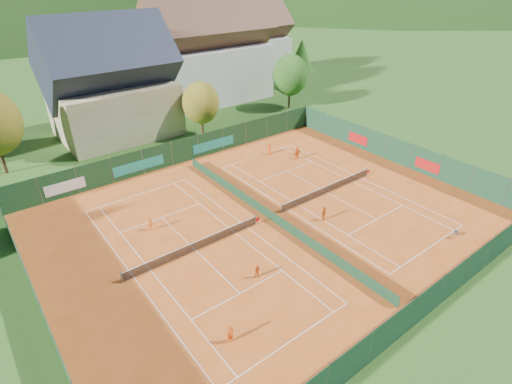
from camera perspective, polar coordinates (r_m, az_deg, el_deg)
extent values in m
plane|color=#264F18|center=(38.12, 1.84, -3.82)|extent=(600.00, 600.00, 0.00)
cube|color=#BB501B|center=(38.11, 1.84, -3.79)|extent=(40.00, 32.00, 0.01)
cube|color=white|center=(43.70, -16.45, -0.35)|extent=(10.97, 0.06, 0.00)
cube|color=white|center=(27.45, 4.83, -20.56)|extent=(10.97, 0.06, 0.00)
cube|color=white|center=(32.94, -17.02, -11.60)|extent=(0.06, 23.77, 0.00)
cube|color=white|center=(36.82, -1.20, -5.11)|extent=(0.06, 23.77, 0.00)
cube|color=white|center=(33.25, -14.83, -10.76)|extent=(0.06, 23.77, 0.00)
cube|color=white|center=(36.18, -2.95, -5.86)|extent=(0.06, 23.77, 0.00)
cube|color=white|center=(39.27, -13.30, -3.54)|extent=(8.23, 0.06, 0.00)
cube|color=white|center=(30.33, -2.32, -14.27)|extent=(8.23, 0.06, 0.00)
cube|color=white|center=(34.50, -8.60, -8.25)|extent=(0.06, 12.80, 0.00)
cube|color=white|center=(50.61, 0.32, 5.23)|extent=(10.97, 0.06, 0.00)
cube|color=white|center=(37.48, 23.50, -7.30)|extent=(10.97, 0.06, 0.00)
cube|color=white|center=(39.50, 4.67, -2.53)|extent=(0.06, 23.77, 0.00)
cube|color=white|center=(46.72, 14.75, 1.96)|extent=(0.06, 23.77, 0.00)
cube|color=white|center=(40.31, 6.12, -1.89)|extent=(0.06, 23.77, 0.00)
cube|color=white|center=(45.74, 13.67, 1.48)|extent=(0.06, 23.77, 0.00)
cube|color=white|center=(46.84, 4.46, 3.00)|extent=(8.23, 0.06, 0.00)
cube|color=white|center=(39.64, 16.85, -3.76)|extent=(8.23, 0.06, 0.00)
cube|color=white|center=(42.91, 10.14, -0.10)|extent=(0.06, 12.80, 0.00)
cylinder|color=#59595B|center=(32.44, -18.66, -11.51)|extent=(0.10, 0.10, 1.02)
cylinder|color=#59595B|center=(36.99, -0.07, -3.98)|extent=(0.10, 0.10, 1.02)
cube|color=black|center=(34.23, -8.66, -7.66)|extent=(12.80, 0.02, 0.86)
cube|color=white|center=(33.97, -8.71, -7.08)|extent=(12.80, 0.04, 0.06)
cube|color=red|center=(37.15, 0.24, -3.93)|extent=(0.40, 0.04, 0.40)
cylinder|color=#59595B|center=(38.71, 3.69, -2.36)|extent=(0.10, 0.10, 1.02)
cylinder|color=#59595B|center=(47.17, 15.53, 2.81)|extent=(0.10, 0.10, 1.02)
cube|color=black|center=(42.69, 10.19, 0.42)|extent=(12.80, 0.02, 0.86)
cube|color=white|center=(42.49, 10.24, 0.93)|extent=(12.80, 0.04, 0.06)
cube|color=red|center=(47.38, 15.71, 2.82)|extent=(0.40, 0.04, 0.40)
cube|color=#12331F|center=(37.83, 1.86, -3.17)|extent=(0.03, 28.80, 1.00)
cube|color=#14381C|center=(49.25, -10.07, 5.93)|extent=(40.00, 0.04, 3.00)
cube|color=teal|center=(47.16, -16.38, 3.61)|extent=(6.00, 0.03, 1.20)
cube|color=teal|center=(51.10, -6.07, 6.77)|extent=(6.00, 0.03, 1.20)
cube|color=silver|center=(45.37, -25.60, 0.68)|extent=(4.00, 0.03, 1.20)
cube|color=#12331E|center=(29.48, 22.73, -14.80)|extent=(40.00, 0.04, 3.00)
cube|color=#153B23|center=(31.26, -28.71, -13.54)|extent=(0.04, 32.00, 3.00)
cube|color=#143923|center=(51.04, 19.60, 5.48)|extent=(0.04, 32.00, 3.00)
cube|color=#B21414|center=(49.33, 23.26, 3.51)|extent=(0.03, 3.00, 1.20)
cube|color=#B21414|center=(54.22, 14.35, 7.38)|extent=(0.03, 3.00, 1.20)
cube|color=#CABB8E|center=(59.69, -19.44, 11.04)|extent=(15.00, 12.00, 7.00)
cube|color=#1E2333|center=(58.10, -20.55, 17.07)|extent=(16.20, 12.00, 12.00)
cube|color=silver|center=(72.37, -6.73, 16.41)|extent=(20.00, 11.00, 9.00)
cube|color=brown|center=(71.05, -7.10, 22.10)|extent=(21.60, 11.00, 11.00)
cube|color=silver|center=(86.59, -1.37, 18.48)|extent=(16.00, 10.00, 8.00)
cube|color=brown|center=(85.54, -1.42, 22.75)|extent=(17.28, 10.00, 10.00)
cylinder|color=#412517|center=(54.04, -32.44, 3.83)|extent=(0.36, 0.36, 3.15)
cylinder|color=#472E19|center=(56.89, -7.66, 9.15)|extent=(0.36, 0.36, 2.45)
ellipsoid|color=olive|center=(55.76, -7.90, 12.51)|extent=(5.01, 5.01, 5.76)
cylinder|color=#49311A|center=(68.50, 4.75, 13.05)|extent=(0.36, 0.36, 2.80)
ellipsoid|color=#245518|center=(67.45, 4.90, 16.31)|extent=(5.72, 5.72, 6.58)
cylinder|color=#402516|center=(80.68, 6.32, 15.69)|extent=(0.36, 0.36, 3.15)
cone|color=#255B1A|center=(79.71, 6.51, 18.83)|extent=(5.04, 5.04, 5.85)
cylinder|color=#452F18|center=(81.62, -1.96, 16.14)|extent=(0.36, 0.36, 3.50)
ellipsoid|color=olive|center=(80.58, -2.02, 19.60)|extent=(7.15, 7.15, 8.22)
ellipsoid|color=black|center=(342.47, 13.38, 19.11)|extent=(380.00, 380.00, 220.40)
cylinder|color=slate|center=(39.31, 26.69, -5.57)|extent=(0.02, 0.02, 0.80)
cylinder|color=slate|center=(39.55, 26.89, -5.40)|extent=(0.02, 0.02, 0.80)
cylinder|color=slate|center=(39.40, 26.32, -5.38)|extent=(0.02, 0.02, 0.80)
cylinder|color=slate|center=(39.64, 26.52, -5.22)|extent=(0.02, 0.02, 0.80)
cube|color=slate|center=(39.40, 26.65, -5.21)|extent=(0.34, 0.34, 0.30)
ellipsoid|color=#CCD833|center=(39.38, 26.66, -5.18)|extent=(0.28, 0.28, 0.16)
sphere|color=#CCD833|center=(28.85, -3.52, -17.18)|extent=(0.07, 0.07, 0.07)
sphere|color=#CCD833|center=(36.15, 18.73, -7.68)|extent=(0.07, 0.07, 0.07)
sphere|color=#CCD833|center=(41.33, -3.20, -0.85)|extent=(0.07, 0.07, 0.07)
sphere|color=#CCD833|center=(41.74, -11.49, -1.13)|extent=(0.07, 0.07, 0.07)
sphere|color=#CCD833|center=(43.15, 17.10, -0.83)|extent=(0.07, 0.07, 0.07)
imported|color=#E75A14|center=(26.86, -3.72, -19.59)|extent=(0.55, 0.37, 1.48)
imported|color=#CC4F12|center=(31.16, 0.22, -11.34)|extent=(0.73, 0.71, 1.18)
imported|color=#D75913|center=(37.44, -14.87, -4.44)|extent=(0.91, 0.67, 1.27)
imported|color=#CB5C12|center=(37.99, 9.67, -3.04)|extent=(0.94, 0.60, 1.49)
imported|color=#FA5F16|center=(50.86, 1.89, 6.19)|extent=(0.81, 0.71, 1.40)
imported|color=orange|center=(49.56, 5.87, 5.50)|extent=(1.48, 0.53, 1.57)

